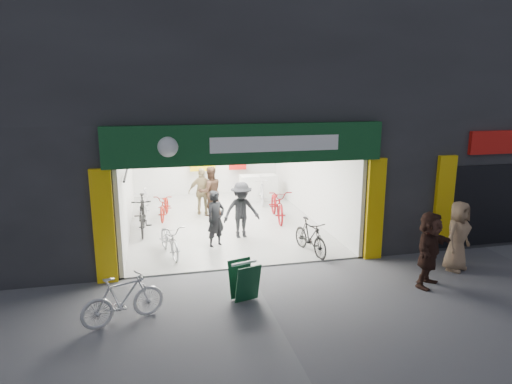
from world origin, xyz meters
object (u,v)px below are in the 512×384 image
object	(u,v)px
bike_left_front	(170,239)
sandwich_board	(244,280)
bike_right_front	(310,237)
parked_bike	(123,299)
pedestrian_near	(458,236)

from	to	relation	value
bike_left_front	sandwich_board	bearing A→B (deg)	-77.00
bike_right_front	sandwich_board	bearing A→B (deg)	-146.07
bike_right_front	sandwich_board	world-z (taller)	bike_right_front
bike_right_front	parked_bike	world-z (taller)	bike_right_front
pedestrian_near	bike_right_front	bearing A→B (deg)	122.35
bike_left_front	parked_bike	world-z (taller)	parked_bike
bike_right_front	pedestrian_near	xyz separation A→B (m)	(3.05, -1.78, 0.38)
bike_right_front	sandwich_board	xyz separation A→B (m)	(-2.23, -2.23, -0.03)
bike_right_front	sandwich_board	distance (m)	3.15
bike_left_front	parked_bike	xyz separation A→B (m)	(-1.00, -3.34, 0.03)
bike_right_front	pedestrian_near	size ratio (longest dim) A/B	0.93
bike_left_front	pedestrian_near	xyz separation A→B (m)	(6.65, -2.52, 0.41)
bike_left_front	pedestrian_near	distance (m)	7.12
parked_bike	sandwich_board	distance (m)	2.41
parked_bike	bike_left_front	bearing A→B (deg)	-36.83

